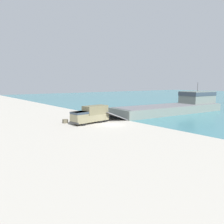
{
  "coord_description": "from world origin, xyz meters",
  "views": [
    {
      "loc": [
        30.58,
        -23.99,
        7.43
      ],
      "look_at": [
        -3.19,
        2.66,
        1.72
      ],
      "focal_mm": 35.0,
      "sensor_mm": 36.0,
      "label": 1
    }
  ],
  "objects": [
    {
      "name": "cargo_crate",
      "position": [
        -6.4,
        -5.97,
        0.36
      ],
      "size": [
        0.79,
        0.92,
        0.72
      ],
      "primitive_type": "cube",
      "rotation": [
        0.0,
        0.0,
        -0.09
      ],
      "color": "#4C4738",
      "rests_on": "ground_plane"
    },
    {
      "name": "moored_boat_a",
      "position": [
        -14.38,
        45.08,
        0.74
      ],
      "size": [
        3.07,
        5.87,
        2.23
      ],
      "rotation": [
        0.0,
        0.0,
        0.08
      ],
      "color": "#2D7060",
      "rests_on": "ground_plane"
    },
    {
      "name": "ground_plane",
      "position": [
        0.0,
        0.0,
        0.0
      ],
      "size": [
        240.0,
        240.0,
        0.0
      ],
      "primitive_type": "plane",
      "color": "#9E998E"
    },
    {
      "name": "military_truck",
      "position": [
        -3.44,
        -2.19,
        1.61
      ],
      "size": [
        3.24,
        7.68,
        3.21
      ],
      "rotation": [
        0.0,
        0.0,
        -1.46
      ],
      "color": "#6B664C",
      "rests_on": "ground_plane"
    },
    {
      "name": "landing_craft",
      "position": [
        -2.64,
        23.79,
        1.82
      ],
      "size": [
        11.09,
        35.95,
        7.6
      ],
      "rotation": [
        0.0,
        0.0,
        -0.1
      ],
      "color": "#56605B",
      "rests_on": "ground_plane"
    },
    {
      "name": "mooring_bollard",
      "position": [
        -9.93,
        3.45,
        0.45
      ],
      "size": [
        0.34,
        0.34,
        0.83
      ],
      "color": "#333338",
      "rests_on": "ground_plane"
    },
    {
      "name": "soldier_on_ramp",
      "position": [
        -5.94,
        -3.74,
        0.95
      ],
      "size": [
        0.5,
        0.44,
        1.66
      ],
      "rotation": [
        0.0,
        0.0,
        5.3
      ],
      "color": "#4C4738",
      "rests_on": "ground_plane"
    }
  ]
}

